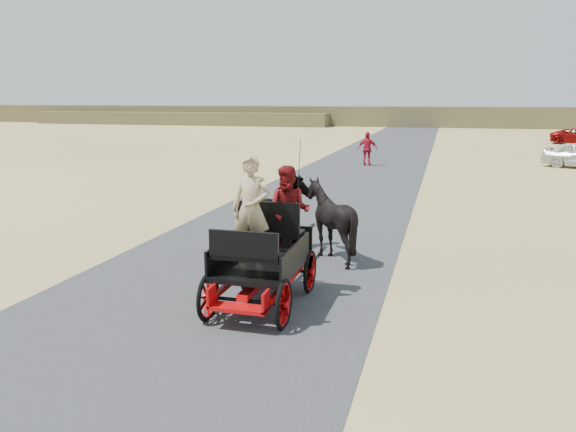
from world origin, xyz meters
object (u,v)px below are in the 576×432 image
(carriage, at_px, (262,284))
(horse_left, at_px, (281,218))
(pedestrian, at_px, (367,149))
(horse_right, at_px, (330,220))

(carriage, distance_m, horse_left, 3.09)
(pedestrian, bearing_deg, carriage, 94.63)
(horse_right, xyz_separation_m, pedestrian, (-1.56, 17.33, 0.01))
(horse_left, xyz_separation_m, pedestrian, (-0.46, 17.33, 0.02))
(horse_left, distance_m, pedestrian, 17.34)
(carriage, xyz_separation_m, horse_right, (0.55, 3.00, 0.49))
(horse_left, distance_m, horse_right, 1.10)
(horse_right, distance_m, pedestrian, 17.40)
(carriage, bearing_deg, horse_right, 79.61)
(pedestrian, bearing_deg, horse_left, 93.31)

